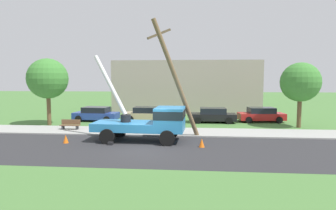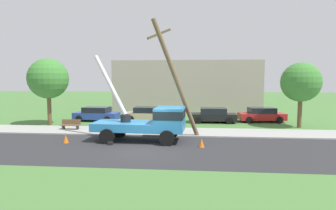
{
  "view_description": "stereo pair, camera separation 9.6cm",
  "coord_description": "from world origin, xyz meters",
  "px_view_note": "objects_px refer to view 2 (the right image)",
  "views": [
    {
      "loc": [
        2.89,
        -17.4,
        4.36
      ],
      "look_at": [
        1.01,
        3.67,
        2.37
      ],
      "focal_mm": 31.48,
      "sensor_mm": 36.0,
      "label": 1
    },
    {
      "loc": [
        2.99,
        -17.39,
        4.36
      ],
      "look_at": [
        1.01,
        3.67,
        2.37
      ],
      "focal_mm": 31.48,
      "sensor_mm": 36.0,
      "label": 2
    }
  ],
  "objects_px": {
    "parked_sedan_red": "(262,115)",
    "park_bench": "(71,125)",
    "traffic_cone_behind": "(66,139)",
    "roadside_tree_far": "(48,79)",
    "parked_sedan_blue": "(97,114)",
    "roadside_tree_near": "(301,82)",
    "parked_sedan_tan": "(147,114)",
    "parked_sedan_black": "(213,115)",
    "traffic_cone_ahead": "(202,143)",
    "leaning_utility_pole": "(176,78)",
    "utility_truck": "(151,121)"
  },
  "relations": [
    {
      "from": "parked_sedan_blue",
      "to": "traffic_cone_ahead",
      "type": "bearing_deg",
      "value": -44.83
    },
    {
      "from": "parked_sedan_blue",
      "to": "parked_sedan_tan",
      "type": "xyz_separation_m",
      "value": [
        5.06,
        0.38,
        0.0
      ]
    },
    {
      "from": "parked_sedan_tan",
      "to": "parked_sedan_black",
      "type": "relative_size",
      "value": 1.01
    },
    {
      "from": "traffic_cone_ahead",
      "to": "parked_sedan_red",
      "type": "xyz_separation_m",
      "value": [
        6.08,
        11.16,
        0.43
      ]
    },
    {
      "from": "parked_sedan_red",
      "to": "roadside_tree_near",
      "type": "xyz_separation_m",
      "value": [
        2.53,
        -3.09,
        3.22
      ]
    },
    {
      "from": "leaning_utility_pole",
      "to": "parked_sedan_blue",
      "type": "distance_m",
      "value": 11.95
    },
    {
      "from": "parked_sedan_blue",
      "to": "roadside_tree_far",
      "type": "distance_m",
      "value": 5.67
    },
    {
      "from": "parked_sedan_blue",
      "to": "parked_sedan_tan",
      "type": "bearing_deg",
      "value": 4.26
    },
    {
      "from": "leaning_utility_pole",
      "to": "parked_sedan_tan",
      "type": "relative_size",
      "value": 1.89
    },
    {
      "from": "traffic_cone_ahead",
      "to": "parked_sedan_tan",
      "type": "bearing_deg",
      "value": 116.17
    },
    {
      "from": "leaning_utility_pole",
      "to": "park_bench",
      "type": "relative_size",
      "value": 5.26
    },
    {
      "from": "park_bench",
      "to": "roadside_tree_near",
      "type": "distance_m",
      "value": 19.81
    },
    {
      "from": "traffic_cone_ahead",
      "to": "roadside_tree_near",
      "type": "height_order",
      "value": "roadside_tree_near"
    },
    {
      "from": "parked_sedan_blue",
      "to": "parked_sedan_red",
      "type": "xyz_separation_m",
      "value": [
        16.34,
        0.96,
        0.0
      ]
    },
    {
      "from": "traffic_cone_behind",
      "to": "roadside_tree_far",
      "type": "relative_size",
      "value": 0.09
    },
    {
      "from": "parked_sedan_blue",
      "to": "roadside_tree_near",
      "type": "bearing_deg",
      "value": -6.44
    },
    {
      "from": "parked_sedan_blue",
      "to": "park_bench",
      "type": "bearing_deg",
      "value": -93.94
    },
    {
      "from": "traffic_cone_ahead",
      "to": "park_bench",
      "type": "xyz_separation_m",
      "value": [
        -10.63,
        4.88,
        0.18
      ]
    },
    {
      "from": "parked_sedan_red",
      "to": "park_bench",
      "type": "distance_m",
      "value": 17.84
    },
    {
      "from": "parked_sedan_blue",
      "to": "parked_sedan_red",
      "type": "relative_size",
      "value": 0.99
    },
    {
      "from": "traffic_cone_behind",
      "to": "parked_sedan_tan",
      "type": "height_order",
      "value": "parked_sedan_tan"
    },
    {
      "from": "traffic_cone_behind",
      "to": "roadside_tree_near",
      "type": "height_order",
      "value": "roadside_tree_near"
    },
    {
      "from": "parked_sedan_black",
      "to": "roadside_tree_far",
      "type": "height_order",
      "value": "roadside_tree_far"
    },
    {
      "from": "parked_sedan_blue",
      "to": "parked_sedan_red",
      "type": "bearing_deg",
      "value": 3.35
    },
    {
      "from": "parked_sedan_tan",
      "to": "roadside_tree_near",
      "type": "relative_size",
      "value": 0.79
    },
    {
      "from": "parked_sedan_blue",
      "to": "roadside_tree_near",
      "type": "relative_size",
      "value": 0.8
    },
    {
      "from": "parked_sedan_blue",
      "to": "parked_sedan_tan",
      "type": "distance_m",
      "value": 5.08
    },
    {
      "from": "traffic_cone_behind",
      "to": "park_bench",
      "type": "distance_m",
      "value": 4.81
    },
    {
      "from": "leaning_utility_pole",
      "to": "traffic_cone_ahead",
      "type": "xyz_separation_m",
      "value": [
        1.8,
        -2.55,
        -4.02
      ]
    },
    {
      "from": "roadside_tree_near",
      "to": "roadside_tree_far",
      "type": "relative_size",
      "value": 0.93
    },
    {
      "from": "traffic_cone_behind",
      "to": "parked_sedan_red",
      "type": "relative_size",
      "value": 0.12
    },
    {
      "from": "utility_truck",
      "to": "parked_sedan_black",
      "type": "relative_size",
      "value": 1.53
    },
    {
      "from": "leaning_utility_pole",
      "to": "traffic_cone_ahead",
      "type": "height_order",
      "value": "leaning_utility_pole"
    },
    {
      "from": "traffic_cone_ahead",
      "to": "traffic_cone_behind",
      "type": "distance_m",
      "value": 9.0
    },
    {
      "from": "utility_truck",
      "to": "traffic_cone_behind",
      "type": "relative_size",
      "value": 12.06
    },
    {
      "from": "parked_sedan_black",
      "to": "roadside_tree_far",
      "type": "xyz_separation_m",
      "value": [
        -15.04,
        -2.92,
        3.52
      ]
    },
    {
      "from": "roadside_tree_near",
      "to": "parked_sedan_black",
      "type": "bearing_deg",
      "value": 162.76
    },
    {
      "from": "leaning_utility_pole",
      "to": "parked_sedan_black",
      "type": "distance_m",
      "value": 9.12
    },
    {
      "from": "traffic_cone_behind",
      "to": "parked_sedan_blue",
      "type": "height_order",
      "value": "parked_sedan_blue"
    },
    {
      "from": "parked_sedan_tan",
      "to": "park_bench",
      "type": "bearing_deg",
      "value": -133.64
    },
    {
      "from": "parked_sedan_blue",
      "to": "roadside_tree_far",
      "type": "height_order",
      "value": "roadside_tree_far"
    },
    {
      "from": "traffic_cone_behind",
      "to": "roadside_tree_far",
      "type": "bearing_deg",
      "value": 123.86
    },
    {
      "from": "parked_sedan_red",
      "to": "park_bench",
      "type": "xyz_separation_m",
      "value": [
        -16.7,
        -6.27,
        -0.25
      ]
    },
    {
      "from": "leaning_utility_pole",
      "to": "parked_sedan_tan",
      "type": "height_order",
      "value": "leaning_utility_pole"
    },
    {
      "from": "utility_truck",
      "to": "park_bench",
      "type": "bearing_deg",
      "value": 154.57
    },
    {
      "from": "park_bench",
      "to": "roadside_tree_near",
      "type": "bearing_deg",
      "value": 9.41
    },
    {
      "from": "leaning_utility_pole",
      "to": "parked_sedan_red",
      "type": "relative_size",
      "value": 1.85
    },
    {
      "from": "traffic_cone_behind",
      "to": "parked_sedan_tan",
      "type": "bearing_deg",
      "value": 69.61
    },
    {
      "from": "parked_sedan_tan",
      "to": "parked_sedan_red",
      "type": "relative_size",
      "value": 0.98
    },
    {
      "from": "parked_sedan_black",
      "to": "park_bench",
      "type": "relative_size",
      "value": 2.75
    }
  ]
}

